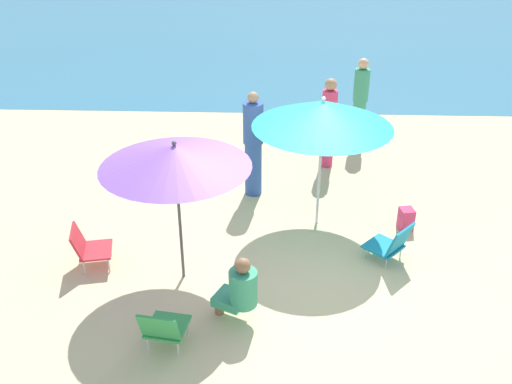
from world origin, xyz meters
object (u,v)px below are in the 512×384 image
Objects in this scene: beach_chair_b at (164,327)px; beach_chair_c at (88,246)px; person_d at (328,122)px; person_b at (253,144)px; umbrella_purple at (175,156)px; beach_chair_a at (391,243)px; person_a at (360,102)px; beach_bag at (406,219)px; umbrella_teal at (323,114)px; person_c at (239,289)px.

beach_chair_b is 2.08m from beach_chair_c.
person_b is at bearing 67.53° from person_d.
beach_chair_c is (-1.33, 0.19, -1.46)m from umbrella_purple.
beach_chair_c is at bearing -114.75° from person_b.
person_a is at bearing -48.01° from beach_chair_a.
beach_chair_c is 1.75× the size of beach_bag.
person_d reaches higher than beach_bag.
umbrella_purple reaches higher than beach_chair_a.
person_a is at bearing 96.65° from beach_bag.
umbrella_purple is 5.74× the size of beach_bag.
umbrella_purple reaches higher than person_b.
person_d is (-0.68, 3.10, 0.57)m from beach_chair_a.
person_d is at bearing 82.23° from umbrella_teal.
person_c reaches higher than beach_chair_c.
beach_chair_b is at bearing 92.93° from person_d.
beach_chair_b is 5.44m from person_d.
person_c is 0.55× the size of person_d.
beach_chair_b is (-2.84, -1.86, 0.03)m from beach_chair_a.
person_b is 5.22× the size of beach_bag.
person_d reaches higher than beach_chair_c.
person_a is 1.23m from person_d.
beach_chair_b is 0.38× the size of person_d.
umbrella_purple is 4.26m from person_d.
person_b is (-2.01, -2.17, 0.01)m from person_a.
umbrella_teal is 2.88× the size of beach_chair_a.
person_b is 1.07× the size of person_d.
umbrella_teal reaches higher than person_d.
umbrella_purple is at bearing -157.50° from beach_bag.
person_a reaches higher than person_d.
beach_chair_b is at bearing -123.16° from umbrella_teal.
beach_bag is (3.23, 1.34, -1.62)m from umbrella_purple.
person_a is 1.05× the size of person_d.
beach_chair_c is 4.88m from person_d.
person_b is at bearing 70.68° from umbrella_purple.
beach_chair_a is (2.84, 0.45, -1.49)m from umbrella_purple.
person_d is at bearing 31.85° from beach_chair_c.
person_c is (-0.02, -3.26, -0.44)m from person_b.
person_c is at bearing 154.70° from person_a.
umbrella_teal is at bearing 9.49° from beach_chair_c.
person_b reaches higher than beach_chair_b.
person_b is (-2.00, 1.95, 0.61)m from beach_chair_a.
umbrella_teal reaches higher than umbrella_purple.
person_c is at bearing -47.16° from beach_chair_b.
beach_chair_b is 0.36× the size of person_a.
umbrella_teal is 2.26× the size of person_c.
umbrella_teal reaches higher than beach_bag.
umbrella_purple is at bearing 85.11° from person_d.
beach_bag is at bearing -178.14° from person_a.
beach_bag is (1.07, -2.22, -0.69)m from person_d.
umbrella_purple is 2.17× the size of person_c.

